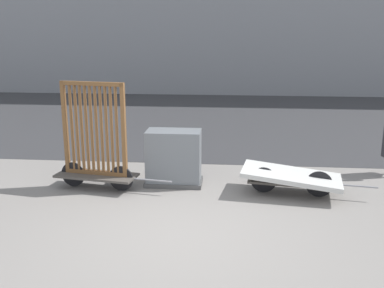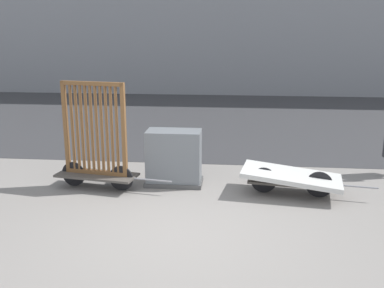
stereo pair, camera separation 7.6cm
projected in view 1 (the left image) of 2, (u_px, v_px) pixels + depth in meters
ground_plane at (181, 234)px, 6.39m from camera, size 60.00×60.00×0.00m
road_strip at (211, 118)px, 14.78m from camera, size 56.00×10.51×0.01m
bike_cart_with_bedframe at (96, 151)px, 8.06m from camera, size 2.19×0.79×1.95m
bike_cart_with_mattress at (291, 177)px, 7.85m from camera, size 2.33×1.13×0.46m
utility_cabinet at (174, 160)px, 8.34m from camera, size 1.06×0.60×1.03m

